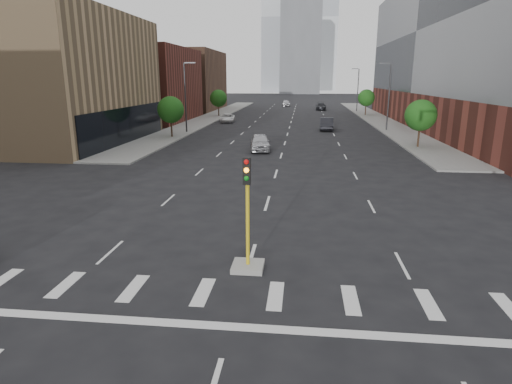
% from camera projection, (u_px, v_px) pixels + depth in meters
% --- Properties ---
extents(sidewalk_left_far, '(5.00, 92.00, 0.15)m').
position_uv_depth(sidewalk_left_far, '(213.00, 117.00, 80.47)').
color(sidewalk_left_far, gray).
rests_on(sidewalk_left_far, ground).
extents(sidewalk_right_far, '(5.00, 92.00, 0.15)m').
position_uv_depth(sidewalk_right_far, '(375.00, 118.00, 77.34)').
color(sidewalk_right_far, gray).
rests_on(sidewalk_right_far, ground).
extents(building_left_mid, '(20.00, 24.00, 14.00)m').
position_uv_depth(building_left_mid, '(37.00, 79.00, 47.34)').
color(building_left_mid, tan).
rests_on(building_left_mid, ground).
extents(building_left_far_a, '(20.00, 22.00, 12.00)m').
position_uv_depth(building_left_far_a, '(130.00, 85.00, 72.57)').
color(building_left_far_a, brown).
rests_on(building_left_far_a, ground).
extents(building_left_far_b, '(20.00, 24.00, 13.00)m').
position_uv_depth(building_left_far_b, '(174.00, 81.00, 97.40)').
color(building_left_far_b, brown).
rests_on(building_left_far_b, ground).
extents(building_right_main, '(24.00, 70.00, 22.00)m').
position_uv_depth(building_right_main, '(503.00, 49.00, 59.55)').
color(building_right_main, brown).
rests_on(building_right_main, ground).
extents(tower_left, '(22.00, 22.00, 70.00)m').
position_uv_depth(tower_left, '(285.00, 19.00, 210.91)').
color(tower_left, '#B2B7BC').
rests_on(tower_left, ground).
extents(tower_right, '(20.00, 20.00, 80.00)m').
position_uv_depth(tower_right, '(320.00, 19.00, 246.15)').
color(tower_right, '#B2B7BC').
rests_on(tower_right, ground).
extents(tower_mid, '(18.00, 18.00, 44.00)m').
position_uv_depth(tower_mid, '(301.00, 44.00, 194.23)').
color(tower_mid, slate).
rests_on(tower_mid, ground).
extents(median_traffic_signal, '(1.20, 1.20, 4.40)m').
position_uv_depth(median_traffic_signal, '(248.00, 246.00, 16.22)').
color(median_traffic_signal, '#999993').
rests_on(median_traffic_signal, ground).
extents(streetlight_right_a, '(1.60, 0.22, 9.07)m').
position_uv_depth(streetlight_right_a, '(388.00, 94.00, 57.98)').
color(streetlight_right_a, '#2D2D30').
rests_on(streetlight_right_a, ground).
extents(streetlight_right_b, '(1.60, 0.22, 9.07)m').
position_uv_depth(streetlight_right_b, '(357.00, 88.00, 91.59)').
color(streetlight_right_b, '#2D2D30').
rests_on(streetlight_right_b, ground).
extents(streetlight_left, '(1.60, 0.22, 9.07)m').
position_uv_depth(streetlight_left, '(186.00, 95.00, 55.98)').
color(streetlight_left, '#2D2D30').
rests_on(streetlight_left, ground).
extents(tree_left_near, '(3.20, 3.20, 4.85)m').
position_uv_depth(tree_left_near, '(171.00, 110.00, 51.66)').
color(tree_left_near, '#382619').
rests_on(tree_left_near, ground).
extents(tree_left_far, '(3.20, 3.20, 4.85)m').
position_uv_depth(tree_left_far, '(218.00, 98.00, 80.47)').
color(tree_left_far, '#382619').
rests_on(tree_left_far, ground).
extents(tree_right_near, '(3.20, 3.20, 4.85)m').
position_uv_depth(tree_right_near, '(421.00, 115.00, 43.93)').
color(tree_right_near, '#382619').
rests_on(tree_right_near, ground).
extents(tree_right_far, '(3.20, 3.20, 4.85)m').
position_uv_depth(tree_right_far, '(366.00, 98.00, 82.34)').
color(tree_right_far, '#382619').
rests_on(tree_right_far, ground).
extents(car_near_left, '(2.56, 5.12, 1.68)m').
position_uv_depth(car_near_left, '(260.00, 142.00, 43.09)').
color(car_near_left, '#ADADB2').
rests_on(car_near_left, ground).
extents(car_mid_right, '(2.08, 5.25, 1.70)m').
position_uv_depth(car_mid_right, '(327.00, 124.00, 59.98)').
color(car_mid_right, black).
rests_on(car_mid_right, ground).
extents(car_far_left, '(2.77, 5.12, 1.37)m').
position_uv_depth(car_far_left, '(227.00, 118.00, 70.80)').
color(car_far_left, white).
rests_on(car_far_left, ground).
extents(car_deep_right, '(2.54, 5.59, 1.59)m').
position_uv_depth(car_deep_right, '(321.00, 107.00, 97.31)').
color(car_deep_right, black).
rests_on(car_deep_right, ground).
extents(car_distant, '(2.27, 4.99, 1.66)m').
position_uv_depth(car_distant, '(286.00, 103.00, 110.13)').
color(car_distant, silver).
rests_on(car_distant, ground).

